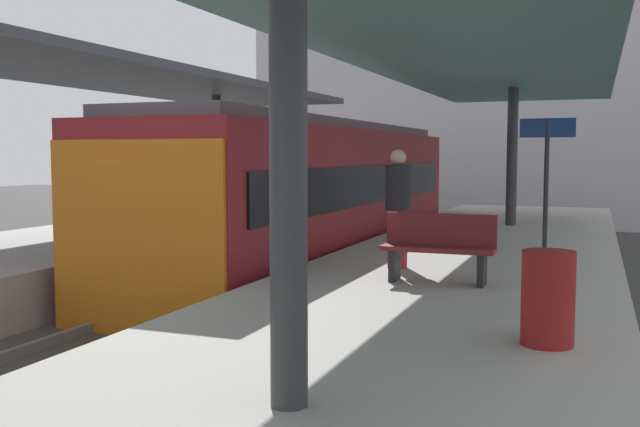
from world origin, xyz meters
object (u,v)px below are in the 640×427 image
at_px(platform_sign, 547,153).
at_px(litter_bin, 548,298).
at_px(platform_bench, 439,246).
at_px(passenger_near_bench, 398,207).
at_px(commuter_train, 314,196).

height_order(platform_sign, litter_bin, platform_sign).
relative_size(platform_bench, passenger_near_bench, 0.84).
distance_m(commuter_train, platform_sign, 5.11).
distance_m(commuter_train, platform_bench, 6.51).
height_order(commuter_train, passenger_near_bench, commuter_train).
bearing_deg(litter_bin, passenger_near_bench, 122.29).
relative_size(commuter_train, platform_sign, 5.77).
bearing_deg(commuter_train, passenger_near_bench, -55.46).
height_order(platform_bench, passenger_near_bench, passenger_near_bench).
height_order(platform_bench, litter_bin, platform_bench).
relative_size(platform_sign, litter_bin, 2.76).
bearing_deg(platform_sign, commuter_train, 162.65).
bearing_deg(passenger_near_bench, platform_sign, 57.35).
bearing_deg(commuter_train, platform_sign, -17.35).
bearing_deg(passenger_near_bench, platform_bench, -50.55).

